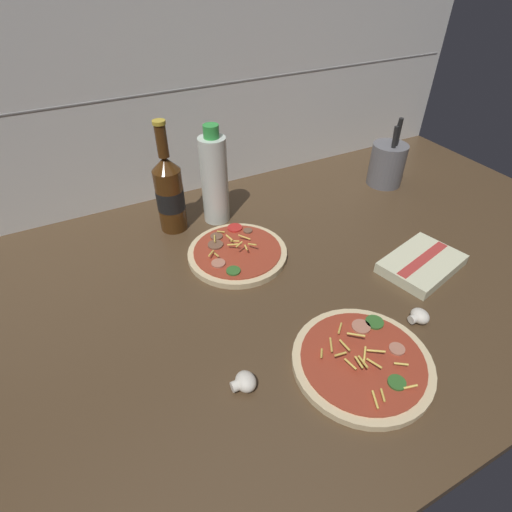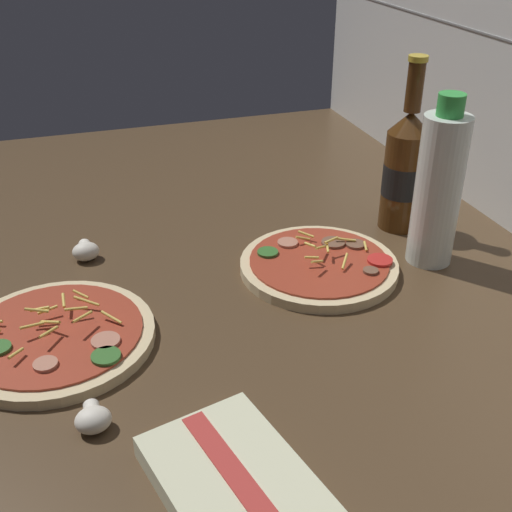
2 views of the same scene
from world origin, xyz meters
TOP-DOWN VIEW (x-y plane):
  - counter_slab at (0.00, 0.00)cm, footprint 160.00×90.00cm
  - pizza_near at (-2.86, -24.40)cm, footprint 23.44×23.44cm
  - pizza_far at (-8.83, 11.83)cm, footprint 22.23×22.23cm
  - beer_bottle at (-17.69, 29.31)cm, footprint 6.58×6.58cm
  - oil_bottle at (-6.77, 28.14)cm, footprint 6.47×6.47cm
  - mushroom_left at (-22.20, -19.16)cm, footprint 4.04×3.85cm
  - mushroom_right at (12.75, -21.50)cm, footprint 3.83×3.64cm
  - dish_towel at (24.71, -10.39)cm, footprint 19.79×15.68cm

SIDE VIEW (x-z plane):
  - counter_slab at x=0.00cm, z-range 0.00..2.50cm
  - pizza_near at x=-2.86cm, z-range 1.19..5.49cm
  - pizza_far at x=-8.83cm, z-range 1.10..5.62cm
  - dish_towel at x=24.71cm, z-range 2.43..4.99cm
  - mushroom_right at x=12.75cm, z-range 2.50..5.05cm
  - mushroom_left at x=-22.20cm, z-range 2.50..5.19cm
  - beer_bottle at x=-17.69cm, z-range -1.13..25.59cm
  - oil_bottle at x=-6.77cm, z-range 1.52..25.83cm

